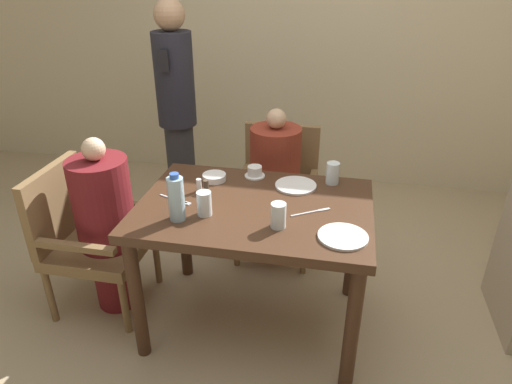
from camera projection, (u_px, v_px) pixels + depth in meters
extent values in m
plane|color=tan|center=(255.00, 320.00, 2.64)|extent=(16.00, 16.00, 0.00)
cube|color=beige|center=(303.00, 21.00, 3.78)|extent=(8.00, 0.06, 2.80)
cube|color=#422819|center=(254.00, 209.00, 2.30)|extent=(1.17, 0.82, 0.05)
cylinder|color=#422819|center=(137.00, 299.00, 2.26)|extent=(0.07, 0.07, 0.71)
cylinder|color=#422819|center=(352.00, 330.00, 2.08)|extent=(0.07, 0.07, 0.71)
cylinder|color=#422819|center=(184.00, 227.00, 2.87)|extent=(0.07, 0.07, 0.71)
cylinder|color=#422819|center=(354.00, 245.00, 2.69)|extent=(0.07, 0.07, 0.71)
cube|color=brown|center=(101.00, 246.00, 2.62)|extent=(0.51, 0.51, 0.07)
cube|color=brown|center=(55.00, 204.00, 2.54)|extent=(0.05, 0.51, 0.44)
cube|color=brown|center=(116.00, 204.00, 2.75)|extent=(0.46, 0.04, 0.04)
cube|color=brown|center=(74.00, 247.00, 2.34)|extent=(0.46, 0.04, 0.04)
cylinder|color=brown|center=(157.00, 259.00, 2.87)|extent=(0.04, 0.04, 0.35)
cylinder|color=brown|center=(125.00, 306.00, 2.48)|extent=(0.04, 0.04, 0.35)
cylinder|color=brown|center=(91.00, 251.00, 2.95)|extent=(0.04, 0.04, 0.35)
cylinder|color=brown|center=(50.00, 296.00, 2.56)|extent=(0.04, 0.04, 0.35)
cylinder|color=maroon|center=(115.00, 273.00, 2.69)|extent=(0.24, 0.24, 0.42)
cylinder|color=maroon|center=(103.00, 203.00, 2.48)|extent=(0.32, 0.32, 0.51)
sphere|color=beige|center=(93.00, 149.00, 2.33)|extent=(0.12, 0.12, 0.12)
cube|color=brown|center=(276.00, 202.00, 3.09)|extent=(0.51, 0.51, 0.07)
cube|color=brown|center=(282.00, 154.00, 3.18)|extent=(0.51, 0.05, 0.44)
cube|color=brown|center=(312.00, 185.00, 2.98)|extent=(0.04, 0.46, 0.04)
cube|color=brown|center=(242.00, 179.00, 3.06)|extent=(0.04, 0.46, 0.04)
cylinder|color=brown|center=(304.00, 250.00, 2.95)|extent=(0.04, 0.04, 0.35)
cylinder|color=brown|center=(236.00, 243.00, 3.03)|extent=(0.04, 0.04, 0.35)
cylinder|color=brown|center=(310.00, 216.00, 3.35)|extent=(0.04, 0.04, 0.35)
cylinder|color=brown|center=(250.00, 210.00, 3.43)|extent=(0.04, 0.04, 0.35)
cylinder|color=maroon|center=(274.00, 229.00, 3.12)|extent=(0.24, 0.24, 0.42)
cylinder|color=maroon|center=(275.00, 166.00, 2.91)|extent=(0.32, 0.32, 0.51)
sphere|color=tan|center=(276.00, 119.00, 2.76)|extent=(0.12, 0.12, 0.12)
cylinder|color=#2D2D33|center=(182.00, 171.00, 3.55)|extent=(0.21, 0.21, 0.77)
cylinder|color=#23232D|center=(175.00, 80.00, 3.23)|extent=(0.28, 0.28, 0.65)
sphere|color=tan|center=(169.00, 14.00, 3.03)|extent=(0.21, 0.21, 0.21)
cube|color=black|center=(163.00, 61.00, 3.01)|extent=(0.07, 0.01, 0.14)
cylinder|color=white|center=(296.00, 185.00, 2.47)|extent=(0.22, 0.22, 0.01)
cylinder|color=white|center=(343.00, 237.00, 2.02)|extent=(0.22, 0.22, 0.01)
cylinder|color=white|center=(255.00, 176.00, 2.58)|extent=(0.11, 0.11, 0.01)
cylinder|color=white|center=(255.00, 171.00, 2.57)|extent=(0.08, 0.08, 0.05)
cylinder|color=white|center=(214.00, 177.00, 2.53)|extent=(0.13, 0.13, 0.04)
cylinder|color=#A3C6DB|center=(176.00, 199.00, 2.12)|extent=(0.08, 0.08, 0.21)
cylinder|color=#3359B2|center=(174.00, 176.00, 2.06)|extent=(0.04, 0.04, 0.02)
cylinder|color=silver|center=(204.00, 204.00, 2.17)|extent=(0.07, 0.07, 0.12)
cylinder|color=silver|center=(278.00, 215.00, 2.07)|extent=(0.07, 0.07, 0.12)
cylinder|color=silver|center=(333.00, 173.00, 2.48)|extent=(0.07, 0.07, 0.12)
cylinder|color=white|center=(199.00, 185.00, 2.40)|extent=(0.03, 0.03, 0.07)
cylinder|color=#4C3D2D|center=(206.00, 186.00, 2.40)|extent=(0.03, 0.03, 0.07)
cube|color=silver|center=(174.00, 199.00, 2.34)|extent=(0.17, 0.07, 0.00)
cube|color=silver|center=(187.00, 203.00, 2.30)|extent=(0.04, 0.03, 0.00)
cube|color=silver|center=(308.00, 213.00, 2.21)|extent=(0.16, 0.10, 0.00)
cube|color=silver|center=(324.00, 209.00, 2.24)|extent=(0.06, 0.05, 0.00)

